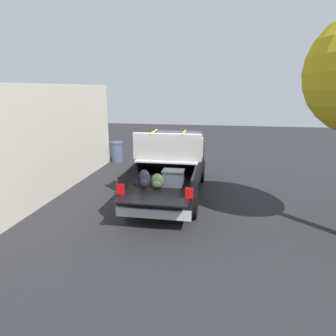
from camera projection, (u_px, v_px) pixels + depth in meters
ground_plane at (171, 195)px, 10.26m from camera, size 40.00×40.00×0.00m
pickup_truck at (173, 165)px, 10.36m from camera, size 6.05×2.10×2.23m
building_facade at (55, 140)px, 10.13m from camera, size 8.90×0.36×3.66m
trash_can at (117, 152)px, 14.74m from camera, size 0.60×0.60×0.98m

